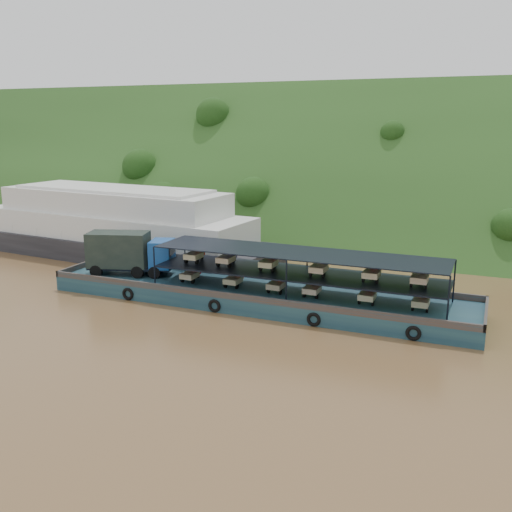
% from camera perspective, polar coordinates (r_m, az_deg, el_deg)
% --- Properties ---
extents(ground, '(160.00, 160.00, 0.00)m').
position_cam_1_polar(ground, '(46.24, 0.84, -4.88)').
color(ground, brown).
rests_on(ground, ground).
extents(hillside, '(140.00, 39.60, 39.60)m').
position_cam_1_polar(hillside, '(79.79, 10.61, 2.68)').
color(hillside, '#1F3C16').
rests_on(hillside, ground).
extents(cargo_barge, '(35.00, 7.18, 4.98)m').
position_cam_1_polar(cargo_barge, '(46.85, -1.63, -3.04)').
color(cargo_barge, '#122B3F').
rests_on(cargo_barge, ground).
extents(passenger_ferry, '(37.79, 12.34, 7.52)m').
position_cam_1_polar(passenger_ferry, '(64.15, -13.95, 2.90)').
color(passenger_ferry, black).
rests_on(passenger_ferry, ground).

